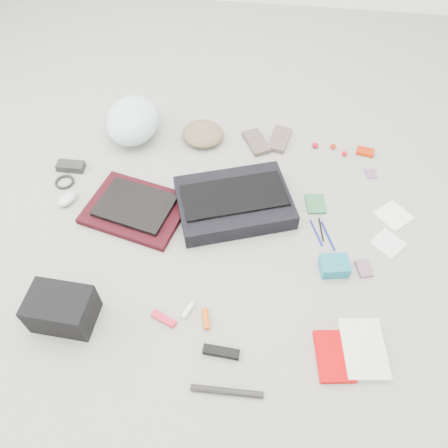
# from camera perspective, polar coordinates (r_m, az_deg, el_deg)

# --- Properties ---
(ground_plane) EXTENTS (4.00, 4.00, 0.00)m
(ground_plane) POSITION_cam_1_polar(r_m,az_deg,el_deg) (1.84, 0.00, -0.95)
(ground_plane) COLOR gray
(messenger_bag) EXTENTS (0.56, 0.48, 0.08)m
(messenger_bag) POSITION_cam_1_polar(r_m,az_deg,el_deg) (1.88, 1.31, 2.83)
(messenger_bag) COLOR black
(messenger_bag) RESTS_ON ground_plane
(bag_flap) EXTENTS (0.48, 0.34, 0.01)m
(bag_flap) POSITION_cam_1_polar(r_m,az_deg,el_deg) (1.85, 1.33, 3.74)
(bag_flap) COLOR black
(bag_flap) RESTS_ON messenger_bag
(laptop_sleeve) EXTENTS (0.47, 0.39, 0.03)m
(laptop_sleeve) POSITION_cam_1_polar(r_m,az_deg,el_deg) (1.93, -11.42, 1.92)
(laptop_sleeve) COLOR black
(laptop_sleeve) RESTS_ON ground_plane
(laptop) EXTENTS (0.35, 0.29, 0.02)m
(laptop) POSITION_cam_1_polar(r_m,az_deg,el_deg) (1.91, -11.54, 2.38)
(laptop) COLOR black
(laptop) RESTS_ON laptop_sleeve
(bike_helmet) EXTENTS (0.26, 0.32, 0.19)m
(bike_helmet) POSITION_cam_1_polar(r_m,az_deg,el_deg) (2.23, -11.85, 13.12)
(bike_helmet) COLOR #CBF7EF
(bike_helmet) RESTS_ON ground_plane
(beanie) EXTENTS (0.25, 0.24, 0.07)m
(beanie) POSITION_cam_1_polar(r_m,az_deg,el_deg) (2.21, -2.77, 11.70)
(beanie) COLOR #776648
(beanie) RESTS_ON ground_plane
(mitten_left) EXTENTS (0.16, 0.19, 0.03)m
(mitten_left) POSITION_cam_1_polar(r_m,az_deg,el_deg) (2.20, 4.23, 10.60)
(mitten_left) COLOR brown
(mitten_left) RESTS_ON ground_plane
(mitten_right) EXTENTS (0.12, 0.19, 0.03)m
(mitten_right) POSITION_cam_1_polar(r_m,az_deg,el_deg) (2.22, 7.24, 10.91)
(mitten_right) COLOR brown
(mitten_right) RESTS_ON ground_plane
(power_brick) EXTENTS (0.13, 0.06, 0.03)m
(power_brick) POSITION_cam_1_polar(r_m,az_deg,el_deg) (2.19, -19.38, 7.13)
(power_brick) COLOR black
(power_brick) RESTS_ON ground_plane
(cable_coil) EXTENTS (0.11, 0.11, 0.01)m
(cable_coil) POSITION_cam_1_polar(r_m,az_deg,el_deg) (2.14, -20.10, 5.18)
(cable_coil) COLOR black
(cable_coil) RESTS_ON ground_plane
(mouse) EXTENTS (0.10, 0.12, 0.04)m
(mouse) POSITION_cam_1_polar(r_m,az_deg,el_deg) (2.05, -19.78, 3.15)
(mouse) COLOR silver
(mouse) RESTS_ON ground_plane
(camera_bag) EXTENTS (0.22, 0.16, 0.14)m
(camera_bag) POSITION_cam_1_polar(r_m,az_deg,el_deg) (1.67, -20.42, -10.39)
(camera_bag) COLOR black
(camera_bag) RESTS_ON ground_plane
(multitool) EXTENTS (0.10, 0.06, 0.02)m
(multitool) POSITION_cam_1_polar(r_m,az_deg,el_deg) (1.64, -7.88, -12.16)
(multitool) COLOR red
(multitool) RESTS_ON ground_plane
(toiletry_tube_white) EXTENTS (0.04, 0.07, 0.02)m
(toiletry_tube_white) POSITION_cam_1_polar(r_m,az_deg,el_deg) (1.64, -4.75, -11.16)
(toiletry_tube_white) COLOR white
(toiletry_tube_white) RESTS_ON ground_plane
(toiletry_tube_orange) EXTENTS (0.04, 0.08, 0.02)m
(toiletry_tube_orange) POSITION_cam_1_polar(r_m,az_deg,el_deg) (1.62, -2.37, -12.27)
(toiletry_tube_orange) COLOR #E6540D
(toiletry_tube_orange) RESTS_ON ground_plane
(u_lock) EXTENTS (0.13, 0.04, 0.03)m
(u_lock) POSITION_cam_1_polar(r_m,az_deg,el_deg) (1.57, -0.37, -16.37)
(u_lock) COLOR black
(u_lock) RESTS_ON ground_plane
(bike_pump) EXTENTS (0.24, 0.03, 0.02)m
(bike_pump) POSITION_cam_1_polar(r_m,az_deg,el_deg) (1.53, 0.40, -21.01)
(bike_pump) COLOR black
(bike_pump) RESTS_ON ground_plane
(book_red) EXTENTS (0.15, 0.20, 0.02)m
(book_red) POSITION_cam_1_polar(r_m,az_deg,el_deg) (1.61, 14.19, -16.37)
(book_red) COLOR #DC0103
(book_red) RESTS_ON ground_plane
(book_white) EXTENTS (0.17, 0.24, 0.02)m
(book_white) POSITION_cam_1_polar(r_m,az_deg,el_deg) (1.65, 17.74, -15.27)
(book_white) COLOR silver
(book_white) RESTS_ON ground_plane
(notepad) EXTENTS (0.10, 0.12, 0.01)m
(notepad) POSITION_cam_1_polar(r_m,az_deg,el_deg) (1.96, 11.87, 2.60)
(notepad) COLOR #2B6839
(notepad) RESTS_ON ground_plane
(pen_blue) EXTENTS (0.06, 0.13, 0.01)m
(pen_blue) POSITION_cam_1_polar(r_m,az_deg,el_deg) (1.87, 11.96, -1.13)
(pen_blue) COLOR #151794
(pen_blue) RESTS_ON ground_plane
(pen_black) EXTENTS (0.03, 0.12, 0.01)m
(pen_black) POSITION_cam_1_polar(r_m,az_deg,el_deg) (1.88, 12.56, -0.70)
(pen_black) COLOR black
(pen_black) RESTS_ON ground_plane
(pen_navy) EXTENTS (0.06, 0.14, 0.01)m
(pen_navy) POSITION_cam_1_polar(r_m,az_deg,el_deg) (1.87, 13.42, -1.50)
(pen_navy) COLOR navy
(pen_navy) RESTS_ON ground_plane
(accordion_wallet) EXTENTS (0.12, 0.11, 0.05)m
(accordion_wallet) POSITION_cam_1_polar(r_m,az_deg,el_deg) (1.76, 14.22, -5.32)
(accordion_wallet) COLOR teal
(accordion_wallet) RESTS_ON ground_plane
(card_deck) EXTENTS (0.07, 0.09, 0.01)m
(card_deck) POSITION_cam_1_polar(r_m,az_deg,el_deg) (1.81, 17.81, -5.56)
(card_deck) COLOR #885F71
(card_deck) RESTS_ON ground_plane
(napkin_top) EXTENTS (0.18, 0.18, 0.01)m
(napkin_top) POSITION_cam_1_polar(r_m,az_deg,el_deg) (2.02, 21.27, 1.04)
(napkin_top) COLOR white
(napkin_top) RESTS_ON ground_plane
(napkin_bottom) EXTENTS (0.16, 0.16, 0.01)m
(napkin_bottom) POSITION_cam_1_polar(r_m,az_deg,el_deg) (1.92, 20.65, -2.39)
(napkin_bottom) COLOR silver
(napkin_bottom) RESTS_ON ground_plane
(lollipop_a) EXTENTS (0.03, 0.03, 0.03)m
(lollipop_a) POSITION_cam_1_polar(r_m,az_deg,el_deg) (2.22, 11.82, 10.03)
(lollipop_a) COLOR #A7091F
(lollipop_a) RESTS_ON ground_plane
(lollipop_b) EXTENTS (0.03, 0.03, 0.03)m
(lollipop_b) POSITION_cam_1_polar(r_m,az_deg,el_deg) (2.23, 14.05, 9.80)
(lollipop_b) COLOR #AD1F0D
(lollipop_b) RESTS_ON ground_plane
(lollipop_c) EXTENTS (0.03, 0.03, 0.03)m
(lollipop_c) POSITION_cam_1_polar(r_m,az_deg,el_deg) (2.21, 15.47, 8.86)
(lollipop_c) COLOR red
(lollipop_c) RESTS_ON ground_plane
(altoids_tin) EXTENTS (0.09, 0.07, 0.02)m
(altoids_tin) POSITION_cam_1_polar(r_m,az_deg,el_deg) (2.25, 17.96, 8.96)
(altoids_tin) COLOR #B72605
(altoids_tin) RESTS_ON ground_plane
(stamp_sheet) EXTENTS (0.06, 0.07, 0.00)m
(stamp_sheet) POSITION_cam_1_polar(r_m,az_deg,el_deg) (2.16, 18.61, 6.24)
(stamp_sheet) COLOR #885676
(stamp_sheet) RESTS_ON ground_plane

